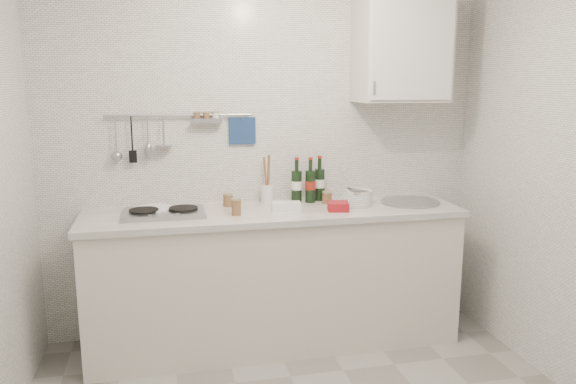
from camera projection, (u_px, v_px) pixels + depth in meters
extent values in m
cube|color=silver|center=(265.00, 153.00, 3.86)|extent=(3.00, 0.02, 2.50)
cube|color=beige|center=(274.00, 280.00, 3.74)|extent=(2.40, 0.60, 0.88)
cube|color=silver|center=(274.00, 213.00, 3.65)|extent=(2.44, 0.64, 0.04)
cube|color=black|center=(274.00, 333.00, 3.83)|extent=(2.34, 0.52, 0.10)
cube|color=#93969B|center=(164.00, 213.00, 3.49)|extent=(0.50, 0.32, 0.03)
cylinder|color=black|center=(144.00, 210.00, 3.46)|extent=(0.18, 0.18, 0.01)
cylinder|color=black|center=(183.00, 209.00, 3.51)|extent=(0.18, 0.18, 0.01)
cylinder|color=#93969B|center=(410.00, 202.00, 3.85)|extent=(0.40, 0.40, 0.02)
cylinder|color=#93969B|center=(409.00, 210.00, 3.86)|extent=(0.34, 0.34, 0.10)
cylinder|color=#93969B|center=(179.00, 115.00, 3.66)|extent=(0.95, 0.02, 0.02)
cube|color=navy|center=(242.00, 131.00, 3.78)|extent=(0.18, 0.02, 0.18)
cube|color=beige|center=(401.00, 49.00, 3.75)|extent=(0.60, 0.35, 0.70)
cube|color=white|center=(413.00, 48.00, 3.58)|extent=(0.56, 0.01, 0.66)
cylinder|color=#93969B|center=(374.00, 88.00, 3.56)|extent=(0.01, 0.01, 0.08)
cylinder|color=#5384BD|center=(152.00, 213.00, 3.53)|extent=(0.25, 0.25, 0.01)
cylinder|color=#5384BD|center=(153.00, 210.00, 3.53)|extent=(0.25, 0.25, 0.01)
cylinder|color=#5384BD|center=(154.00, 208.00, 3.54)|extent=(0.24, 0.24, 0.01)
cylinder|color=white|center=(355.00, 204.00, 3.77)|extent=(0.22, 0.22, 0.01)
cylinder|color=white|center=(355.00, 202.00, 3.77)|extent=(0.22, 0.22, 0.01)
cylinder|color=white|center=(356.00, 200.00, 3.77)|extent=(0.21, 0.21, 0.01)
cylinder|color=white|center=(357.00, 198.00, 3.78)|extent=(0.20, 0.20, 0.01)
cylinder|color=white|center=(357.00, 197.00, 3.78)|extent=(0.20, 0.20, 0.01)
cylinder|color=white|center=(358.00, 195.00, 3.78)|extent=(0.19, 0.19, 0.01)
cylinder|color=white|center=(359.00, 193.00, 3.78)|extent=(0.19, 0.19, 0.01)
cylinder|color=white|center=(359.00, 191.00, 3.79)|extent=(0.18, 0.18, 0.01)
cube|color=white|center=(286.00, 206.00, 3.61)|extent=(0.19, 0.11, 0.06)
cube|color=#A71225|center=(338.00, 206.00, 3.62)|extent=(0.16, 0.16, 0.06)
cylinder|color=white|center=(267.00, 194.00, 3.83)|extent=(0.08, 0.08, 0.12)
cylinder|color=#935B3A|center=(268.00, 172.00, 3.80)|extent=(0.02, 0.06, 0.24)
cylinder|color=#935B3A|center=(265.00, 174.00, 3.81)|extent=(0.03, 0.05, 0.22)
cylinder|color=brown|center=(228.00, 201.00, 3.74)|extent=(0.06, 0.06, 0.08)
cylinder|color=tan|center=(228.00, 194.00, 3.73)|extent=(0.07, 0.07, 0.01)
cylinder|color=brown|center=(321.00, 194.00, 3.94)|extent=(0.06, 0.06, 0.08)
cylinder|color=tan|center=(321.00, 187.00, 3.94)|extent=(0.07, 0.07, 0.01)
cylinder|color=brown|center=(327.00, 198.00, 3.82)|extent=(0.07, 0.07, 0.07)
cylinder|color=tan|center=(327.00, 192.00, 3.81)|extent=(0.07, 0.07, 0.01)
cylinder|color=brown|center=(236.00, 208.00, 3.48)|extent=(0.06, 0.06, 0.10)
cylinder|color=tan|center=(236.00, 199.00, 3.47)|extent=(0.06, 0.06, 0.01)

